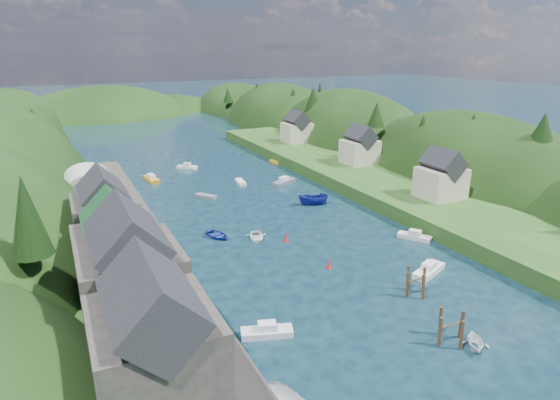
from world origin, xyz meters
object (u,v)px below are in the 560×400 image
piling_cluster_near (451,330)px  piling_cluster_far (416,284)px  channel_buoy_far (286,238)px  channel_buoy_near (329,265)px

piling_cluster_near → piling_cluster_far: (3.22, 8.38, 0.01)m
piling_cluster_far → channel_buoy_far: size_ratio=3.26×
channel_buoy_far → piling_cluster_far: bearing=-72.6°
piling_cluster_near → piling_cluster_far: size_ratio=1.00×
piling_cluster_far → channel_buoy_near: bearing=118.3°
channel_buoy_near → piling_cluster_far: bearing=-61.7°
piling_cluster_near → channel_buoy_near: size_ratio=3.25×
piling_cluster_near → channel_buoy_near: bearing=96.5°
piling_cluster_far → channel_buoy_near: (-5.28, 9.80, -0.74)m
piling_cluster_near → channel_buoy_far: piling_cluster_near is taller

